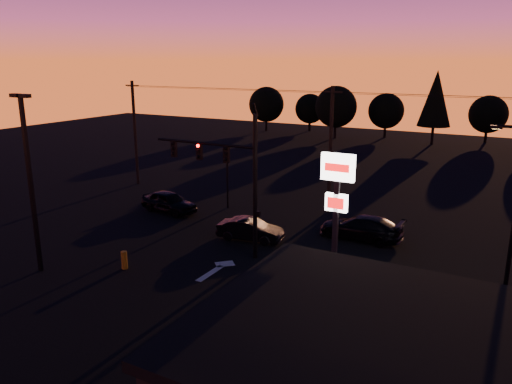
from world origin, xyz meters
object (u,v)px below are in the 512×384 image
Objects in this scene: parking_lot_light at (29,173)px; car_left at (169,202)px; traffic_signal_mast at (230,168)px; suv_parked at (314,335)px; car_mid at (250,230)px; secondary_signal at (227,170)px; pylon_sign at (337,196)px; bollard at (124,260)px; car_right at (361,227)px.

parking_lot_light reaches higher than car_left.
parking_lot_light is 2.05× the size of car_left.
traffic_signal_mast reaches higher than suv_parked.
car_left reaches higher than car_mid.
traffic_signal_mast is at bearing -56.81° from secondary_signal.
pylon_sign is 9.60m from car_mid.
car_right is (9.54, 10.46, 0.26)m from bollard.
suv_parked is (8.06, -7.08, -4.22)m from traffic_signal_mast.
car_mid is (8.04, -2.23, -0.09)m from car_left.
traffic_signal_mast is 11.53m from suv_parked.
pylon_sign is at bearing -39.77° from secondary_signal.
suv_parked is (2.23, -12.88, -0.02)m from car_right.
pylon_sign is 1.33× the size of car_right.
suv_parked is at bearing -147.63° from car_mid.
traffic_signal_mast is 4.86m from car_mid.
traffic_signal_mast is 7.52m from pylon_sign.
parking_lot_light is at bearing -99.79° from secondary_signal.
pylon_sign is at bearing -19.36° from traffic_signal_mast.
parking_lot_light is 15.19m from pylon_sign.
pylon_sign is 1.53× the size of car_left.
suv_parked is at bearing -78.22° from pylon_sign.
car_left is at bearing 66.22° from car_mid.
car_left reaches higher than bollard.
car_left is at bearing 150.49° from traffic_signal_mast.
bollard is (3.68, 2.33, -4.79)m from parking_lot_light.
car_mid is at bearing -97.99° from car_left.
suv_parked is (15.46, -0.09, -4.55)m from parking_lot_light.
car_left is 13.95m from car_right.
bollard is 0.22× the size of car_left.
car_mid is 0.79× the size of suv_parked.
secondary_signal is (-4.90, 7.49, -2.07)m from traffic_signal_mast.
car_right is at bearing -77.42° from car_left.
pylon_sign is at bearing 70.36° from suv_parked.
car_left is 1.10× the size of car_mid.
parking_lot_light is at bearing -43.96° from car_right.
car_mid is at bearing 145.87° from pylon_sign.
car_right is at bearing -67.65° from car_mid.
bollard is (1.18, -12.16, -2.38)m from secondary_signal.
suv_parked is (0.96, -4.59, -4.20)m from pylon_sign.
pylon_sign is at bearing -132.39° from car_mid.
car_right is (5.85, 3.46, 0.07)m from car_mid.
secondary_signal reaches higher than car_right.
car_right is at bearing 44.85° from traffic_signal_mast.
bollard is (-10.82, -2.17, -4.43)m from pylon_sign.
secondary_signal reaches higher than suv_parked.
car_right is (5.83, 5.80, -4.20)m from traffic_signal_mast.
bollard is at bearing -40.37° from car_right.
traffic_signal_mast is at bearing 160.64° from pylon_sign.
car_right reaches higher than suv_parked.
car_right is at bearing 98.72° from pylon_sign.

